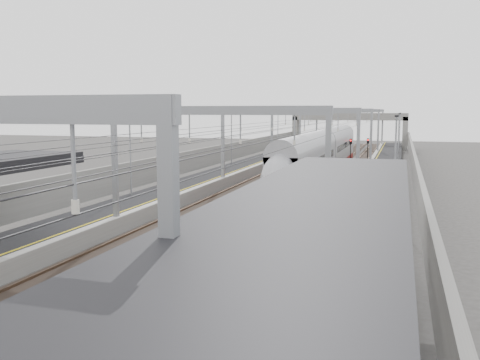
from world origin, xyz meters
The scene contains 12 objects.
platform_left centered at (-8.00, 45.00, 0.50)m, with size 4.00×120.00×1.00m, color black.
platform_right centered at (8.00, 45.00, 0.50)m, with size 4.00×120.00×1.00m, color black.
tracks centered at (0.00, 45.00, 0.05)m, with size 11.40×140.00×0.20m.
overhead_line centered at (0.00, 51.62, 6.14)m, with size 13.00×140.00×6.60m.
canopy_right centered at (8.03, 2.99, 5.09)m, with size 4.40×30.00×4.24m.
overbridge centered at (0.00, 100.00, 5.31)m, with size 22.00×2.20×6.90m.
wall_left centered at (-11.20, 45.00, 1.60)m, with size 0.30×120.00×3.20m, color slate.
wall_right centered at (11.20, 45.00, 1.60)m, with size 0.30×120.00×3.20m, color slate.
train centered at (1.50, 52.18, 2.06)m, with size 2.65×48.20×4.19m.
signal_green centered at (-5.20, 69.96, 2.42)m, with size 0.32×0.32×3.48m.
signal_red_near centered at (3.20, 69.19, 2.42)m, with size 0.32×0.32×3.48m.
signal_red_far centered at (5.40, 71.33, 2.42)m, with size 0.32×0.32×3.48m.
Camera 1 is at (9.98, -6.05, 7.33)m, focal length 40.00 mm.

